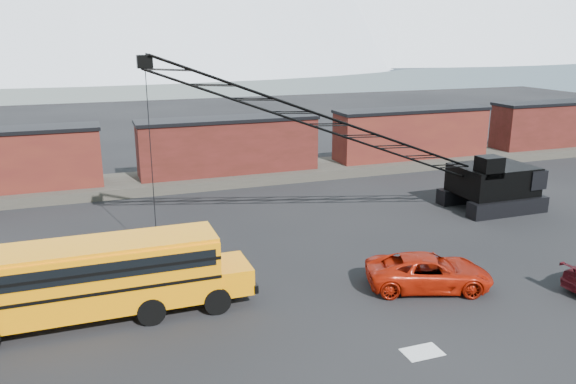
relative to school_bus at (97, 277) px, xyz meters
The scene contains 9 objects.
ground 10.59m from the school_bus, 13.60° to the right, with size 160.00×160.00×0.00m, color black.
gravel_berm 22.07m from the school_bus, 62.57° to the left, with size 120.00×5.00×0.70m, color #4A463D.
boxcar_mid 22.04m from the school_bus, 62.57° to the left, with size 13.70×3.10×4.17m.
boxcar_east_near 32.66m from the school_bus, 36.78° to the left, with size 13.70×3.10×4.17m.
boxcar_east_far 46.47m from the school_bus, 24.88° to the left, with size 13.70×3.10×4.17m.
snow_patch 12.58m from the school_bus, 31.23° to the right, with size 1.40×0.90×0.02m, color silver.
school_bus is the anchor object (origin of this frame).
red_pickup 13.99m from the school_bus, ahead, with size 2.54×5.51×1.53m, color #AA1A08.
crawler_crane 15.73m from the school_bus, 25.14° to the left, with size 24.74×4.20×10.18m.
Camera 1 is at (-9.96, -18.97, 10.89)m, focal length 35.00 mm.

